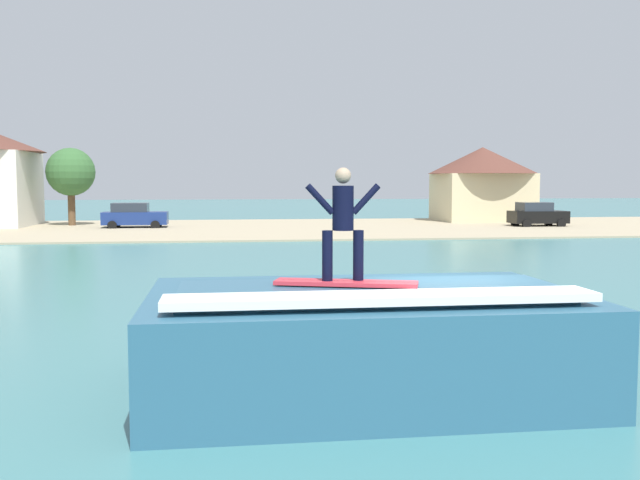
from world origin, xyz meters
TOP-DOWN VIEW (x-y plane):
  - ground_plane at (0.00, 0.00)m, footprint 260.00×260.00m
  - wave_crest at (-1.58, -0.56)m, footprint 6.72×4.34m
  - surfboard at (-1.95, -1.03)m, footprint 2.18×1.08m
  - surfer at (-1.99, -0.97)m, footprint 1.14×0.32m
  - shoreline_bank at (0.00, 39.64)m, footprint 120.00×22.44m
  - car_near_shore at (-10.05, 40.89)m, footprint 4.54×2.28m
  - car_far_shore at (19.30, 38.66)m, footprint 4.08×2.30m
  - house_gabled_white at (17.89, 46.31)m, footprint 9.07×9.07m
  - tree_tall_bare at (-14.99, 44.10)m, footprint 3.58×3.58m

SIDE VIEW (x-z plane):
  - ground_plane at x=0.00m, z-range 0.00..0.00m
  - shoreline_bank at x=0.00m, z-range 0.00..0.11m
  - wave_crest at x=-1.58m, z-range -0.05..1.73m
  - car_far_shore at x=19.30m, z-range 0.02..1.88m
  - car_near_shore at x=-10.05m, z-range 0.02..1.88m
  - surfboard at x=-1.95m, z-range 1.78..1.84m
  - surfer at x=-1.99m, z-range 1.94..3.64m
  - house_gabled_white at x=17.89m, z-range 0.44..6.70m
  - tree_tall_bare at x=-14.99m, z-range 1.11..7.01m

